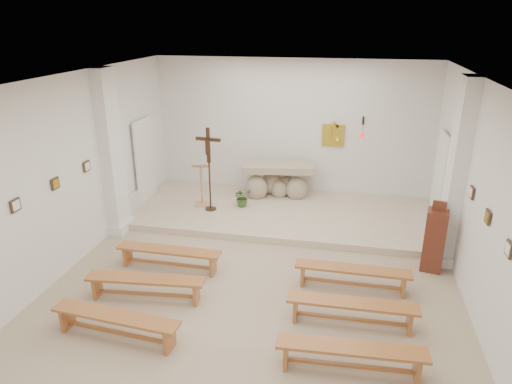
% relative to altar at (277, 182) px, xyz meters
% --- Properties ---
extents(ground, '(7.00, 10.00, 0.00)m').
position_rel_altar_xyz_m(ground, '(0.27, -4.40, -0.50)').
color(ground, tan).
rests_on(ground, ground).
extents(wall_left, '(0.02, 10.00, 3.50)m').
position_rel_altar_xyz_m(wall_left, '(-3.22, -4.40, 1.25)').
color(wall_left, silver).
rests_on(wall_left, ground).
extents(wall_right, '(0.02, 10.00, 3.50)m').
position_rel_altar_xyz_m(wall_right, '(3.76, -4.40, 1.25)').
color(wall_right, silver).
rests_on(wall_right, ground).
extents(wall_back, '(7.00, 0.02, 3.50)m').
position_rel_altar_xyz_m(wall_back, '(0.27, 0.59, 1.25)').
color(wall_back, silver).
rests_on(wall_back, ground).
extents(ceiling, '(7.00, 10.00, 0.02)m').
position_rel_altar_xyz_m(ceiling, '(0.27, -4.40, 2.99)').
color(ceiling, silver).
rests_on(ceiling, wall_back).
extents(sanctuary_platform, '(6.98, 3.00, 0.15)m').
position_rel_altar_xyz_m(sanctuary_platform, '(0.27, -0.90, -0.43)').
color(sanctuary_platform, beige).
rests_on(sanctuary_platform, ground).
extents(pilaster_left, '(0.26, 0.55, 3.50)m').
position_rel_altar_xyz_m(pilaster_left, '(-3.10, -2.40, 1.25)').
color(pilaster_left, white).
rests_on(pilaster_left, ground).
extents(pilaster_right, '(0.26, 0.55, 3.50)m').
position_rel_altar_xyz_m(pilaster_right, '(3.64, -2.40, 1.25)').
color(pilaster_right, white).
rests_on(pilaster_right, ground).
extents(gold_wall_relief, '(0.55, 0.04, 0.55)m').
position_rel_altar_xyz_m(gold_wall_relief, '(1.32, 0.56, 1.15)').
color(gold_wall_relief, gold).
rests_on(gold_wall_relief, wall_back).
extents(sanctuary_lamp, '(0.11, 0.36, 0.44)m').
position_rel_altar_xyz_m(sanctuary_lamp, '(2.02, 0.31, 1.31)').
color(sanctuary_lamp, black).
rests_on(sanctuary_lamp, wall_back).
extents(station_frame_left_front, '(0.03, 0.20, 0.20)m').
position_rel_altar_xyz_m(station_frame_left_front, '(-3.20, -5.20, 1.22)').
color(station_frame_left_front, '#3C2A1A').
rests_on(station_frame_left_front, wall_left).
extents(station_frame_left_mid, '(0.03, 0.20, 0.20)m').
position_rel_altar_xyz_m(station_frame_left_mid, '(-3.20, -4.20, 1.22)').
color(station_frame_left_mid, '#3C2A1A').
rests_on(station_frame_left_mid, wall_left).
extents(station_frame_left_rear, '(0.03, 0.20, 0.20)m').
position_rel_altar_xyz_m(station_frame_left_rear, '(-3.20, -3.20, 1.22)').
color(station_frame_left_rear, '#3C2A1A').
rests_on(station_frame_left_rear, wall_left).
extents(station_frame_right_front, '(0.03, 0.20, 0.20)m').
position_rel_altar_xyz_m(station_frame_right_front, '(3.74, -5.20, 1.22)').
color(station_frame_right_front, '#3C2A1A').
rests_on(station_frame_right_front, wall_right).
extents(station_frame_right_mid, '(0.03, 0.20, 0.20)m').
position_rel_altar_xyz_m(station_frame_right_mid, '(3.74, -4.20, 1.22)').
color(station_frame_right_mid, '#3C2A1A').
rests_on(station_frame_right_mid, wall_right).
extents(station_frame_right_rear, '(0.03, 0.20, 0.20)m').
position_rel_altar_xyz_m(station_frame_right_rear, '(3.74, -3.20, 1.22)').
color(station_frame_right_rear, '#3C2A1A').
rests_on(station_frame_right_rear, wall_right).
extents(radiator_left, '(0.10, 0.85, 0.52)m').
position_rel_altar_xyz_m(radiator_left, '(-3.16, -1.70, -0.23)').
color(radiator_left, silver).
rests_on(radiator_left, ground).
extents(radiator_right, '(0.10, 0.85, 0.52)m').
position_rel_altar_xyz_m(radiator_right, '(3.70, -1.70, -0.23)').
color(radiator_right, silver).
rests_on(radiator_right, ground).
extents(altar, '(1.86, 0.93, 0.92)m').
position_rel_altar_xyz_m(altar, '(0.00, 0.00, 0.00)').
color(altar, tan).
rests_on(altar, sanctuary_platform).
extents(lectern, '(0.44, 0.39, 1.10)m').
position_rel_altar_xyz_m(lectern, '(-1.66, -1.01, 0.19)').
color(lectern, tan).
rests_on(lectern, sanctuary_platform).
extents(crucifix_stand, '(0.60, 0.26, 1.97)m').
position_rel_altar_xyz_m(crucifix_stand, '(-1.38, -1.23, 0.79)').
color(crucifix_stand, '#351E10').
rests_on(crucifix_stand, sanctuary_platform).
extents(potted_plant, '(0.55, 0.54, 0.46)m').
position_rel_altar_xyz_m(potted_plant, '(-0.69, -0.86, -0.12)').
color(potted_plant, '#335522').
rests_on(potted_plant, sanctuary_platform).
extents(donation_pedestal, '(0.43, 0.43, 1.37)m').
position_rel_altar_xyz_m(donation_pedestal, '(3.37, -2.77, 0.10)').
color(donation_pedestal, '#5D2C1A').
rests_on(donation_pedestal, ground).
extents(bench_left_front, '(1.96, 0.33, 0.41)m').
position_rel_altar_xyz_m(bench_left_front, '(-1.40, -3.76, -0.19)').
color(bench_left_front, '#B05F33').
rests_on(bench_left_front, ground).
extents(bench_right_front, '(1.96, 0.32, 0.41)m').
position_rel_altar_xyz_m(bench_right_front, '(1.93, -3.76, -0.19)').
color(bench_right_front, '#B05F33').
rests_on(bench_right_front, ground).
extents(bench_left_second, '(1.98, 0.50, 0.41)m').
position_rel_altar_xyz_m(bench_left_second, '(-1.40, -4.77, -0.19)').
color(bench_left_second, '#B05F33').
rests_on(bench_left_second, ground).
extents(bench_right_second, '(1.96, 0.34, 0.41)m').
position_rel_altar_xyz_m(bench_right_second, '(1.93, -4.77, -0.19)').
color(bench_right_second, '#B05F33').
rests_on(bench_right_second, ground).
extents(bench_left_third, '(1.98, 0.48, 0.41)m').
position_rel_altar_xyz_m(bench_left_third, '(-1.40, -5.79, -0.19)').
color(bench_left_third, '#B05F33').
rests_on(bench_left_third, ground).
extents(bench_right_third, '(1.97, 0.41, 0.41)m').
position_rel_altar_xyz_m(bench_right_third, '(1.93, -5.79, -0.19)').
color(bench_right_third, '#B05F33').
rests_on(bench_right_third, ground).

